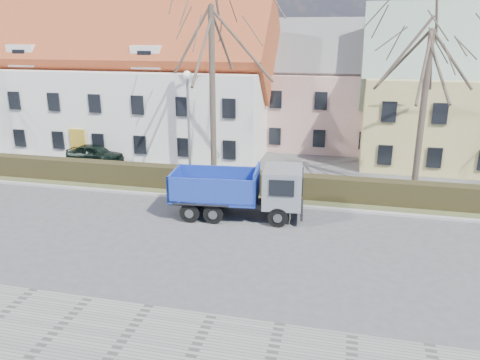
% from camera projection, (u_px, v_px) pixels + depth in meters
% --- Properties ---
extents(ground, '(120.00, 120.00, 0.00)m').
position_uv_depth(ground, '(204.00, 235.00, 21.34)').
color(ground, '#48484B').
extents(sidewalk_near, '(80.00, 5.00, 0.08)m').
position_uv_depth(sidewalk_near, '(114.00, 353.00, 13.44)').
color(sidewalk_near, gray).
rests_on(sidewalk_near, ground).
extents(curb_far, '(80.00, 0.30, 0.12)m').
position_uv_depth(curb_far, '(229.00, 201.00, 25.59)').
color(curb_far, '#9C9A96').
rests_on(curb_far, ground).
extents(grass_strip, '(80.00, 3.00, 0.10)m').
position_uv_depth(grass_strip, '(236.00, 192.00, 27.08)').
color(grass_strip, '#474C2B').
rests_on(grass_strip, ground).
extents(hedge, '(60.00, 0.90, 1.30)m').
position_uv_depth(hedge, '(235.00, 183.00, 26.71)').
color(hedge, black).
rests_on(hedge, ground).
extents(building_white, '(26.80, 10.80, 9.50)m').
position_uv_depth(building_white, '(108.00, 86.00, 37.62)').
color(building_white, silver).
rests_on(building_white, ground).
extents(building_pink, '(10.80, 8.80, 8.00)m').
position_uv_depth(building_pink, '(324.00, 95.00, 37.81)').
color(building_pink, tan).
rests_on(building_pink, ground).
extents(tree_1, '(9.20, 9.20, 12.65)m').
position_uv_depth(tree_1, '(212.00, 77.00, 27.76)').
color(tree_1, '#44392F').
rests_on(tree_1, ground).
extents(tree_2, '(8.00, 8.00, 11.00)m').
position_uv_depth(tree_2, '(424.00, 97.00, 25.37)').
color(tree_2, '#44392F').
rests_on(tree_2, ground).
extents(dump_truck, '(7.01, 3.17, 2.72)m').
position_uv_depth(dump_truck, '(232.00, 191.00, 23.17)').
color(dump_truck, navy).
rests_on(dump_truck, ground).
extents(streetlight, '(0.54, 0.54, 6.87)m').
position_uv_depth(streetlight, '(189.00, 129.00, 27.47)').
color(streetlight, gray).
rests_on(streetlight, ground).
extents(cart_frame, '(0.78, 0.51, 0.67)m').
position_uv_depth(cart_frame, '(168.00, 193.00, 26.03)').
color(cart_frame, silver).
rests_on(cart_frame, ground).
extents(parked_car_a, '(4.09, 1.75, 1.38)m').
position_uv_depth(parked_car_a, '(95.00, 154.00, 32.92)').
color(parked_car_a, black).
rests_on(parked_car_a, ground).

